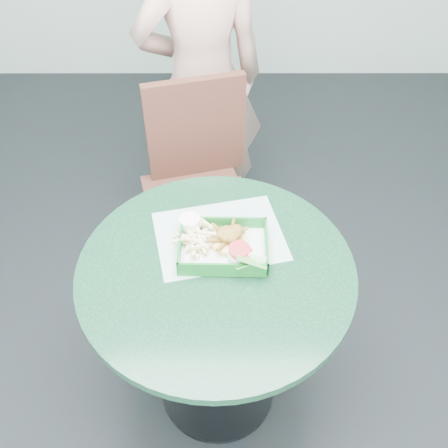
{
  "coord_description": "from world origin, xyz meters",
  "views": [
    {
      "loc": [
        0.02,
        -1.01,
        1.99
      ],
      "look_at": [
        0.02,
        0.1,
        0.85
      ],
      "focal_mm": 42.0,
      "sensor_mm": 36.0,
      "label": 1
    }
  ],
  "objects_px": {
    "diner_person": "(202,76)",
    "cafe_table": "(217,304)",
    "dining_chair": "(196,175)",
    "food_basket": "(223,253)",
    "sauce_ramekin": "(190,227)",
    "crab_sandwich": "(229,240)"
  },
  "relations": [
    {
      "from": "diner_person",
      "to": "cafe_table",
      "type": "bearing_deg",
      "value": 79.81
    },
    {
      "from": "dining_chair",
      "to": "food_basket",
      "type": "bearing_deg",
      "value": -94.44
    },
    {
      "from": "sauce_ramekin",
      "to": "food_basket",
      "type": "bearing_deg",
      "value": -36.93
    },
    {
      "from": "diner_person",
      "to": "sauce_ramekin",
      "type": "bearing_deg",
      "value": 75.06
    },
    {
      "from": "dining_chair",
      "to": "food_basket",
      "type": "height_order",
      "value": "dining_chair"
    },
    {
      "from": "cafe_table",
      "to": "diner_person",
      "type": "relative_size",
      "value": 0.52
    },
    {
      "from": "crab_sandwich",
      "to": "food_basket",
      "type": "bearing_deg",
      "value": -126.65
    },
    {
      "from": "cafe_table",
      "to": "crab_sandwich",
      "type": "distance_m",
      "value": 0.24
    },
    {
      "from": "cafe_table",
      "to": "dining_chair",
      "type": "xyz_separation_m",
      "value": [
        -0.09,
        0.71,
        -0.05
      ]
    },
    {
      "from": "diner_person",
      "to": "crab_sandwich",
      "type": "relative_size",
      "value": 14.09
    },
    {
      "from": "diner_person",
      "to": "crab_sandwich",
      "type": "bearing_deg",
      "value": 82.58
    },
    {
      "from": "crab_sandwich",
      "to": "sauce_ramekin",
      "type": "bearing_deg",
      "value": 155.77
    },
    {
      "from": "dining_chair",
      "to": "diner_person",
      "type": "xyz_separation_m",
      "value": [
        0.02,
        0.32,
        0.28
      ]
    },
    {
      "from": "dining_chair",
      "to": "crab_sandwich",
      "type": "xyz_separation_m",
      "value": [
        0.13,
        -0.63,
        0.27
      ]
    },
    {
      "from": "diner_person",
      "to": "dining_chair",
      "type": "bearing_deg",
      "value": 71.9
    },
    {
      "from": "dining_chair",
      "to": "diner_person",
      "type": "bearing_deg",
      "value": 71.49
    },
    {
      "from": "dining_chair",
      "to": "diner_person",
      "type": "distance_m",
      "value": 0.43
    },
    {
      "from": "cafe_table",
      "to": "diner_person",
      "type": "bearing_deg",
      "value": 93.97
    },
    {
      "from": "dining_chair",
      "to": "sauce_ramekin",
      "type": "xyz_separation_m",
      "value": [
        0.01,
        -0.57,
        0.27
      ]
    },
    {
      "from": "diner_person",
      "to": "food_basket",
      "type": "distance_m",
      "value": 0.98
    },
    {
      "from": "diner_person",
      "to": "sauce_ramekin",
      "type": "distance_m",
      "value": 0.89
    },
    {
      "from": "food_basket",
      "to": "crab_sandwich",
      "type": "xyz_separation_m",
      "value": [
        0.02,
        0.02,
        0.03
      ]
    }
  ]
}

